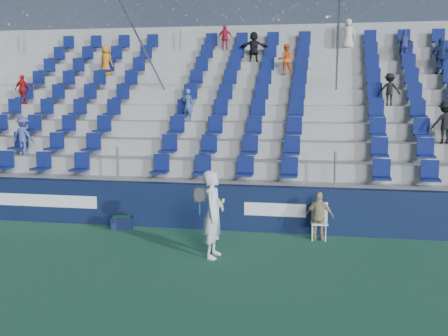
# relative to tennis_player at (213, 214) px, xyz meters

# --- Properties ---
(ground) EXTENTS (70.00, 70.00, 0.00)m
(ground) POSITION_rel_tennis_player_xyz_m (-0.37, -0.63, -0.97)
(ground) COLOR #2B6544
(ground) RESTS_ON ground
(sponsor_wall) EXTENTS (24.00, 0.32, 1.20)m
(sponsor_wall) POSITION_rel_tennis_player_xyz_m (-0.37, 2.52, -0.37)
(sponsor_wall) COLOR #0F1939
(sponsor_wall) RESTS_ON ground
(grandstand) EXTENTS (24.00, 8.17, 6.63)m
(grandstand) POSITION_rel_tennis_player_xyz_m (-0.37, 7.61, 1.16)
(grandstand) COLOR #A5A5A0
(grandstand) RESTS_ON ground
(tennis_player) EXTENTS (0.69, 0.72, 1.94)m
(tennis_player) POSITION_rel_tennis_player_xyz_m (0.00, 0.00, 0.00)
(tennis_player) COLOR silver
(tennis_player) RESTS_ON ground
(line_judge_chair) EXTENTS (0.45, 0.46, 0.91)m
(line_judge_chair) POSITION_rel_tennis_player_xyz_m (2.27, 2.01, -0.45)
(line_judge_chair) COLOR white
(line_judge_chair) RESTS_ON ground
(line_judge) EXTENTS (0.72, 0.33, 1.21)m
(line_judge) POSITION_rel_tennis_player_xyz_m (2.27, 1.87, -0.37)
(line_judge) COLOR tan
(line_judge) RESTS_ON ground
(ball_bin) EXTENTS (0.68, 0.54, 0.33)m
(ball_bin) POSITION_rel_tennis_player_xyz_m (-2.97, 2.12, -0.79)
(ball_bin) COLOR #11183E
(ball_bin) RESTS_ON ground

